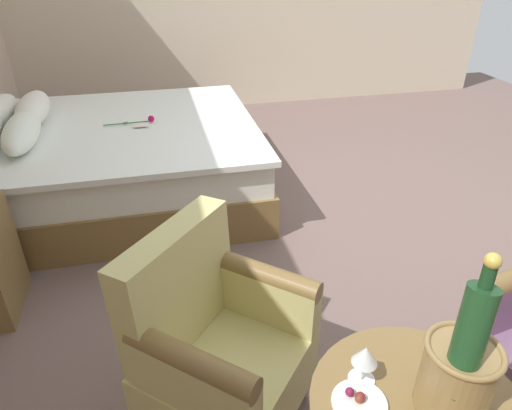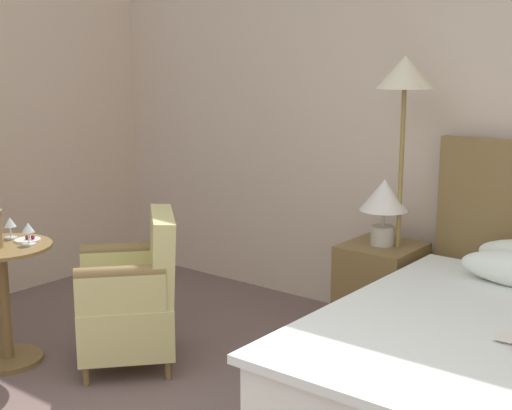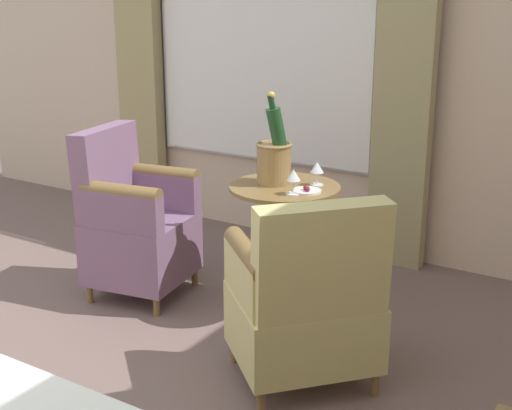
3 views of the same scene
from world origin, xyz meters
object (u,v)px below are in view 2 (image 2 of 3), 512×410
bedside_lamp (384,200)px  wine_glass_near_bucket (28,229)px  nightstand (381,292)px  armchair_by_window (133,299)px  floor_lamp_brass (404,105)px  snack_plate (28,240)px  wine_glass_near_edge (10,224)px  side_table_round (4,297)px

bedside_lamp → wine_glass_near_bucket: bedside_lamp is taller
nightstand → armchair_by_window: (-0.95, -1.21, 0.08)m
floor_lamp_brass → snack_plate: floor_lamp_brass is taller
wine_glass_near_bucket → wine_glass_near_edge: wine_glass_near_bucket is taller
wine_glass_near_bucket → floor_lamp_brass: bearing=45.7°
floor_lamp_brass → wine_glass_near_edge: floor_lamp_brass is taller
armchair_by_window → floor_lamp_brass: bearing=49.6°
side_table_round → snack_plate: 0.36m
side_table_round → snack_plate: size_ratio=4.80×
bedside_lamp → armchair_by_window: bedside_lamp is taller
wine_glass_near_edge → armchair_by_window: size_ratio=0.14×
floor_lamp_brass → side_table_round: (-1.64, -1.68, -1.08)m
nightstand → side_table_round: 2.28m
bedside_lamp → floor_lamp_brass: size_ratio=0.23×
bedside_lamp → snack_plate: 2.14m
nightstand → wine_glass_near_bucket: (-1.43, -1.55, 0.49)m
wine_glass_near_bucket → snack_plate: (-0.07, 0.04, -0.08)m
armchair_by_window → wine_glass_near_bucket: bearing=-144.8°
side_table_round → bedside_lamp: bearing=47.1°
snack_plate → floor_lamp_brass: bearing=43.7°
nightstand → wine_glass_near_bucket: size_ratio=4.83×
nightstand → bedside_lamp: 0.59m
snack_plate → nightstand: bearing=45.2°
nightstand → wine_glass_near_bucket: wine_glass_near_bucket is taller
nightstand → wine_glass_near_edge: (-1.64, -1.53, 0.49)m
wine_glass_near_bucket → armchair_by_window: 0.72m
wine_glass_near_bucket → bedside_lamp: bearing=47.3°
snack_plate → wine_glass_near_edge: bearing=-172.7°
side_table_round → snack_plate: snack_plate is taller
wine_glass_near_edge → snack_plate: wine_glass_near_edge is taller
snack_plate → side_table_round: bearing=-106.4°
bedside_lamp → armchair_by_window: 1.62m
snack_plate → wine_glass_near_bucket: bearing=-29.3°
wine_glass_near_bucket → wine_glass_near_edge: bearing=174.3°
wine_glass_near_bucket → nightstand: bearing=47.3°
floor_lamp_brass → wine_glass_near_edge: 2.43m
side_table_round → snack_plate: bearing=73.6°
wine_glass_near_edge → snack_plate: size_ratio=0.85×
floor_lamp_brass → wine_glass_near_bucket: bearing=-134.3°
bedside_lamp → wine_glass_near_edge: (-1.64, -1.53, -0.10)m
nightstand → bedside_lamp: bedside_lamp is taller
side_table_round → wine_glass_near_bucket: (0.12, 0.12, 0.40)m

